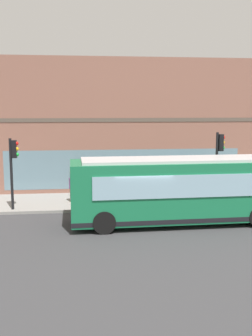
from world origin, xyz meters
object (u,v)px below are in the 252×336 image
object	(u,v)px
city_bus_nearside	(179,190)
pedestrian_by_light_pole	(90,187)
traffic_light_near_corner	(219,154)
newspaper_vending_box	(110,188)
fire_hydrant	(144,196)
pedestrian_walking_along_curb	(72,186)
pedestrian_near_building_entrance	(84,180)
traffic_light_down_block	(13,160)

from	to	relation	value
city_bus_nearside	pedestrian_by_light_pole	xyz separation A→B (m)	(3.81, 4.03, -0.47)
city_bus_nearside	traffic_light_near_corner	xyz separation A→B (m)	(2.80, -2.87, 1.33)
city_bus_nearside	newspaper_vending_box	size ratio (longest dim) A/B	11.22
fire_hydrant	newspaper_vending_box	world-z (taller)	newspaper_vending_box
pedestrian_walking_along_curb	pedestrian_near_building_entrance	size ratio (longest dim) A/B	0.94
traffic_light_down_block	pedestrian_near_building_entrance	distance (m)	4.83
traffic_light_down_block	newspaper_vending_box	xyz separation A→B (m)	(2.70, -5.12, -2.11)
traffic_light_near_corner	newspaper_vending_box	world-z (taller)	traffic_light_near_corner
traffic_light_near_corner	fire_hydrant	distance (m)	4.67
pedestrian_near_building_entrance	fire_hydrant	bearing A→B (deg)	-122.50
traffic_light_near_corner	fire_hydrant	size ratio (longest dim) A/B	5.29
fire_hydrant	pedestrian_by_light_pole	distance (m)	3.02
fire_hydrant	pedestrian_walking_along_curb	size ratio (longest dim) A/B	0.48
fire_hydrant	traffic_light_down_block	bearing A→B (deg)	96.03
pedestrian_near_building_entrance	traffic_light_down_block	bearing A→B (deg)	128.47
newspaper_vending_box	pedestrian_by_light_pole	bearing A→B (deg)	145.82
pedestrian_by_light_pole	newspaper_vending_box	xyz separation A→B (m)	(1.80, -1.22, -0.48)
city_bus_nearside	traffic_light_near_corner	size ratio (longest dim) A/B	2.58
pedestrian_near_building_entrance	newspaper_vending_box	bearing A→B (deg)	-94.73
newspaper_vending_box	pedestrian_walking_along_curb	bearing A→B (deg)	121.04
traffic_light_down_block	fire_hydrant	size ratio (longest dim) A/B	4.97
pedestrian_by_light_pole	pedestrian_walking_along_curb	distance (m)	1.10
pedestrian_walking_along_curb	newspaper_vending_box	distance (m)	2.63
city_bus_nearside	fire_hydrant	world-z (taller)	city_bus_nearside
pedestrian_by_light_pole	pedestrian_near_building_entrance	size ratio (longest dim) A/B	0.99
traffic_light_near_corner	fire_hydrant	xyz separation A→B (m)	(0.84, 3.94, -2.37)
city_bus_nearside	pedestrian_walking_along_curb	size ratio (longest dim) A/B	6.54
pedestrian_by_light_pole	pedestrian_near_building_entrance	xyz separation A→B (m)	(1.93, 0.34, 0.01)
city_bus_nearside	pedestrian_walking_along_curb	world-z (taller)	city_bus_nearside
city_bus_nearside	traffic_light_down_block	xyz separation A→B (m)	(2.91, 7.93, 1.16)
pedestrian_walking_along_curb	newspaper_vending_box	bearing A→B (deg)	-58.96
pedestrian_by_light_pole	fire_hydrant	bearing A→B (deg)	-93.38
pedestrian_by_light_pole	traffic_light_down_block	bearing A→B (deg)	102.99
city_bus_nearside	newspaper_vending_box	distance (m)	6.35
city_bus_nearside	pedestrian_walking_along_curb	xyz separation A→B (m)	(4.27, 5.03, -0.53)
city_bus_nearside	pedestrian_by_light_pole	world-z (taller)	city_bus_nearside
fire_hydrant	pedestrian_walking_along_curb	world-z (taller)	pedestrian_walking_along_curb
pedestrian_by_light_pole	city_bus_nearside	bearing A→B (deg)	-133.40
pedestrian_near_building_entrance	newspaper_vending_box	world-z (taller)	pedestrian_near_building_entrance
traffic_light_down_block	fire_hydrant	bearing A→B (deg)	-83.97
city_bus_nearside	newspaper_vending_box	xyz separation A→B (m)	(5.61, 2.81, -0.95)
traffic_light_down_block	fire_hydrant	world-z (taller)	traffic_light_down_block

